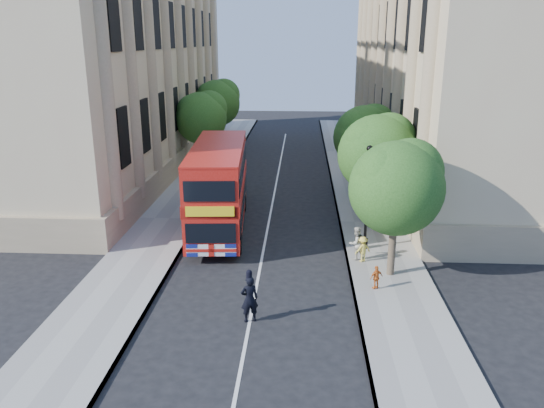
% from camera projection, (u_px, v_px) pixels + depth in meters
% --- Properties ---
extents(ground, '(120.00, 120.00, 0.00)m').
position_uv_depth(ground, '(253.00, 305.00, 20.82)').
color(ground, black).
rests_on(ground, ground).
extents(pavement_right, '(3.50, 80.00, 0.12)m').
position_uv_depth(pavement_right, '(370.00, 223.00, 30.03)').
color(pavement_right, gray).
rests_on(pavement_right, ground).
extents(pavement_left, '(3.50, 80.00, 0.12)m').
position_uv_depth(pavement_left, '(170.00, 219.00, 30.65)').
color(pavement_left, gray).
rests_on(pavement_left, ground).
extents(building_right, '(12.00, 38.00, 18.00)m').
position_uv_depth(building_right, '(461.00, 54.00, 40.30)').
color(building_right, '#C5AD89').
rests_on(building_right, ground).
extents(building_left, '(12.00, 38.00, 18.00)m').
position_uv_depth(building_left, '(105.00, 53.00, 41.80)').
color(building_left, '#C5AD89').
rests_on(building_left, ground).
extents(tree_right_near, '(4.00, 4.00, 6.08)m').
position_uv_depth(tree_right_near, '(397.00, 183.00, 22.14)').
color(tree_right_near, '#473828').
rests_on(tree_right_near, ground).
extents(tree_right_mid, '(4.20, 4.20, 6.37)m').
position_uv_depth(tree_right_mid, '(378.00, 150.00, 27.81)').
color(tree_right_mid, '#473828').
rests_on(tree_right_mid, ground).
extents(tree_right_far, '(4.00, 4.00, 6.15)m').
position_uv_depth(tree_right_far, '(366.00, 133.00, 33.57)').
color(tree_right_far, '#473828').
rests_on(tree_right_far, ground).
extents(tree_left_far, '(4.00, 4.00, 6.30)m').
position_uv_depth(tree_left_far, '(202.00, 115.00, 40.85)').
color(tree_left_far, '#473828').
rests_on(tree_left_far, ground).
extents(tree_left_back, '(4.20, 4.20, 6.65)m').
position_uv_depth(tree_left_back, '(217.00, 100.00, 48.40)').
color(tree_left_back, '#473828').
rests_on(tree_left_back, ground).
extents(lamp_post, '(0.32, 0.32, 5.16)m').
position_uv_depth(lamp_post, '(367.00, 202.00, 25.53)').
color(lamp_post, black).
rests_on(lamp_post, pavement_right).
extents(double_decker_bus, '(3.33, 10.07, 4.57)m').
position_uv_depth(double_decker_bus, '(219.00, 185.00, 28.41)').
color(double_decker_bus, '#AC130B').
rests_on(double_decker_bus, ground).
extents(box_van, '(1.87, 4.43, 2.52)m').
position_uv_depth(box_van, '(229.00, 183.00, 33.89)').
color(box_van, black).
rests_on(box_van, ground).
extents(police_constable, '(0.76, 0.63, 1.80)m').
position_uv_depth(police_constable, '(249.00, 299.00, 19.39)').
color(police_constable, black).
rests_on(police_constable, ground).
extents(woman_pedestrian, '(0.98, 0.93, 1.59)m').
position_uv_depth(woman_pedestrian, '(356.00, 243.00, 24.70)').
color(woman_pedestrian, beige).
rests_on(woman_pedestrian, pavement_right).
extents(child_a, '(0.64, 0.50, 1.02)m').
position_uv_depth(child_a, '(376.00, 277.00, 21.80)').
color(child_a, orange).
rests_on(child_a, pavement_right).
extents(child_b, '(0.89, 0.73, 1.20)m').
position_uv_depth(child_b, '(363.00, 249.00, 24.49)').
color(child_b, '#E8D04F').
rests_on(child_b, pavement_right).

